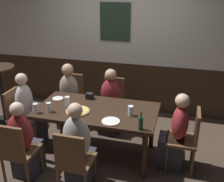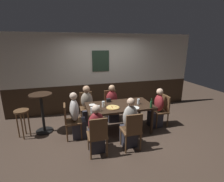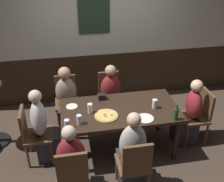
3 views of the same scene
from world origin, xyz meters
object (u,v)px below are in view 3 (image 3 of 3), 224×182
at_px(chair_head_west, 32,132).
at_px(person_head_west, 44,131).
at_px(pizza, 106,116).
at_px(chair_mid_near, 134,164).
at_px(person_mid_near, 131,155).
at_px(person_left_far, 67,104).
at_px(tumbler_water, 79,120).
at_px(plate_white_small, 72,107).
at_px(person_left_near, 72,165).
at_px(condiment_caddy, 102,97).
at_px(dining_table, 120,114).
at_px(tumbler_short, 90,109).
at_px(beer_glass_tall, 155,104).
at_px(person_head_east, 189,117).
at_px(person_mid_far, 111,100).
at_px(highball_clear, 67,125).
at_px(chair_head_east, 199,114).
at_px(beer_bottle_green, 176,114).
at_px(plate_white_large, 145,118).
at_px(chair_mid_far, 110,94).
at_px(chair_left_near, 73,173).
at_px(chair_left_far, 67,98).

bearing_deg(chair_head_west, person_head_west, 0.00).
height_order(person_head_west, pizza, person_head_west).
height_order(chair_mid_near, person_mid_near, person_mid_near).
height_order(chair_mid_near, person_left_far, person_left_far).
relative_size(tumbler_water, plate_white_small, 0.81).
distance_m(person_head_west, person_left_near, 0.79).
bearing_deg(chair_head_west, condiment_caddy, 16.77).
bearing_deg(person_left_far, dining_table, -43.08).
distance_m(dining_table, tumbler_water, 0.67).
distance_m(dining_table, person_head_west, 1.12).
distance_m(tumbler_short, beer_glass_tall, 0.94).
bearing_deg(person_left_far, beer_glass_tall, -31.35).
bearing_deg(beer_glass_tall, condiment_caddy, 152.14).
height_order(dining_table, person_head_east, person_head_east).
bearing_deg(person_mid_far, person_left_far, 179.89).
bearing_deg(highball_clear, tumbler_water, 24.47).
xyz_separation_m(person_head_east, person_mid_far, (-1.11, 0.70, -0.00)).
relative_size(chair_head_east, person_left_near, 0.81).
bearing_deg(person_left_near, highball_clear, 92.71).
distance_m(person_left_near, beer_bottle_green, 1.53).
relative_size(chair_head_east, plate_white_large, 3.69).
distance_m(person_head_west, person_mid_near, 1.32).
bearing_deg(chair_mid_far, plate_white_large, -76.04).
height_order(chair_head_east, person_mid_far, person_mid_far).
relative_size(plate_white_large, condiment_caddy, 2.17).
bearing_deg(chair_left_near, person_left_near, 90.00).
height_order(person_head_west, condiment_caddy, person_head_west).
height_order(chair_head_west, beer_glass_tall, chair_head_west).
height_order(chair_left_far, highball_clear, chair_left_far).
xyz_separation_m(chair_left_far, highball_clear, (-0.02, -1.19, 0.30)).
distance_m(person_mid_far, pizza, 0.92).
relative_size(chair_left_near, person_head_east, 0.80).
xyz_separation_m(person_left_far, pizza, (0.53, -0.85, 0.27)).
height_order(chair_left_near, person_mid_near, person_mid_near).
bearing_deg(chair_mid_far, chair_head_west, -145.71).
bearing_deg(person_mid_near, beer_glass_tall, 52.22).
xyz_separation_m(chair_mid_near, plate_white_large, (0.29, 0.57, 0.25)).
bearing_deg(chair_head_east, person_head_east, 180.00).
bearing_deg(chair_mid_near, condiment_caddy, 100.27).
xyz_separation_m(chair_head_west, person_mid_far, (1.27, 0.70, -0.04)).
bearing_deg(person_mid_near, chair_mid_far, 90.00).
relative_size(chair_left_far, chair_left_near, 1.00).
xyz_separation_m(chair_mid_near, person_head_west, (-1.11, 0.87, -0.01)).
bearing_deg(chair_head_east, person_left_far, 160.82).
height_order(chair_mid_near, beer_glass_tall, chair_mid_near).
relative_size(chair_mid_far, condiment_caddy, 8.00).
distance_m(chair_left_far, person_head_east, 2.05).
relative_size(chair_left_near, person_mid_far, 0.80).
bearing_deg(chair_mid_far, chair_mid_near, -90.00).
bearing_deg(chair_mid_far, tumbler_water, -118.68).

